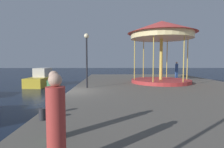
{
  "coord_description": "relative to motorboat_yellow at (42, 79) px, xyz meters",
  "views": [
    {
      "loc": [
        2.71,
        -11.86,
        2.79
      ],
      "look_at": [
        2.91,
        3.38,
        1.68
      ],
      "focal_mm": 28.78,
      "sensor_mm": 36.0,
      "label": 1
    }
  ],
  "objects": [
    {
      "name": "ground_plane",
      "position": [
        4.92,
        -8.46,
        -0.74
      ],
      "size": [
        120.0,
        120.0,
        0.0
      ],
      "primitive_type": "plane",
      "color": "black"
    },
    {
      "name": "quay_dock",
      "position": [
        11.74,
        -8.46,
        -0.34
      ],
      "size": [
        13.63,
        29.65,
        0.8
      ],
      "primitive_type": "cube",
      "color": "#5B564F",
      "rests_on": "ground"
    },
    {
      "name": "motorboat_yellow",
      "position": [
        0.0,
        0.0,
        0.0
      ],
      "size": [
        2.26,
        5.1,
        1.99
      ],
      "color": "gold",
      "rests_on": "ground"
    },
    {
      "name": "carousel",
      "position": [
        12.32,
        -3.99,
        4.26
      ],
      "size": [
        6.14,
        6.14,
        5.59
      ],
      "color": "#B23333",
      "rests_on": "quay_dock"
    },
    {
      "name": "lamp_post_mid_promenade",
      "position": [
        5.93,
        -6.98,
        2.83
      ],
      "size": [
        0.36,
        0.36,
        4.01
      ],
      "color": "black",
      "rests_on": "quay_dock"
    },
    {
      "name": "bollard_north",
      "position": [
        5.36,
        -14.35,
        0.26
      ],
      "size": [
        0.24,
        0.24,
        0.4
      ],
      "primitive_type": "cylinder",
      "color": "#2D2D33",
      "rests_on": "quay_dock"
    },
    {
      "name": "bollard_center",
      "position": [
        5.46,
        -13.54,
        0.26
      ],
      "size": [
        0.24,
        0.24,
        0.4
      ],
      "primitive_type": "cylinder",
      "color": "#2D2D33",
      "rests_on": "quay_dock"
    },
    {
      "name": "person_by_the_water",
      "position": [
        6.22,
        -15.82,
        0.88
      ],
      "size": [
        0.34,
        0.34,
        1.75
      ],
      "color": "#387247",
      "rests_on": "quay_dock"
    },
    {
      "name": "person_near_carousel",
      "position": [
        6.67,
        -17.16,
        0.89
      ],
      "size": [
        0.34,
        0.34,
        1.78
      ],
      "color": "#B23833",
      "rests_on": "quay_dock"
    },
    {
      "name": "person_mid_promenade",
      "position": [
        15.57,
        0.78,
        0.96
      ],
      "size": [
        0.34,
        0.34,
        1.9
      ],
      "color": "#2D4C8C",
      "rests_on": "quay_dock"
    }
  ]
}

